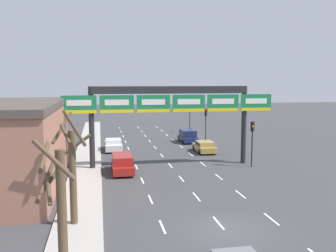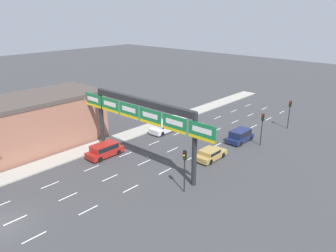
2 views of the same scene
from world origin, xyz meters
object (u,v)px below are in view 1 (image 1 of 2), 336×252
at_px(car_white, 113,144).
at_px(suv_red, 122,163).
at_px(tree_bare_closest, 72,168).
at_px(sign_gantry, 171,104).
at_px(tree_bare_second, 59,208).
at_px(suv_navy, 188,135).
at_px(traffic_light_mid_block, 252,134).
at_px(traffic_light_near_gantry, 190,113).
at_px(car_gold, 205,146).
at_px(traffic_light_far_end, 206,118).

bearing_deg(car_white, suv_red, -87.94).
height_order(car_white, tree_bare_closest, tree_bare_closest).
bearing_deg(sign_gantry, car_white, 119.29).
xyz_separation_m(sign_gantry, tree_bare_second, (-8.29, -20.17, -2.70)).
relative_size(suv_navy, traffic_light_mid_block, 0.98).
bearing_deg(car_white, tree_bare_closest, -97.76).
bearing_deg(traffic_light_near_gantry, car_white, -132.77).
relative_size(car_gold, tree_bare_closest, 0.65).
bearing_deg(tree_bare_second, suv_red, 79.11).
bearing_deg(car_gold, traffic_light_near_gantry, 82.05).
bearing_deg(car_gold, sign_gantry, -129.84).
distance_m(sign_gantry, car_gold, 9.63).
xyz_separation_m(sign_gantry, suv_navy, (4.88, 13.38, -5.08)).
bearing_deg(sign_gantry, tree_bare_closest, -121.20).
distance_m(suv_navy, car_white, 10.87).
xyz_separation_m(car_gold, traffic_light_mid_block, (2.44, -7.82, 2.43)).
bearing_deg(suv_red, tree_bare_second, -100.89).
bearing_deg(tree_bare_closest, suv_red, 73.60).
xyz_separation_m(car_gold, traffic_light_near_gantry, (2.32, 16.62, 2.36)).
relative_size(sign_gantry, suv_red, 4.38).
bearing_deg(traffic_light_mid_block, sign_gantry, 167.70).
bearing_deg(car_white, suv_navy, 22.86).
height_order(sign_gantry, suv_navy, sign_gantry).
bearing_deg(traffic_light_mid_block, suv_red, -179.62).
height_order(traffic_light_mid_block, tree_bare_closest, tree_bare_closest).
distance_m(sign_gantry, traffic_light_mid_block, 8.29).
height_order(suv_navy, traffic_light_mid_block, traffic_light_mid_block).
xyz_separation_m(traffic_light_far_end, tree_bare_second, (-15.83, -34.20, 0.20)).
xyz_separation_m(car_white, tree_bare_second, (-3.15, -29.33, 2.58)).
bearing_deg(suv_navy, tree_bare_second, -111.43).
bearing_deg(car_gold, suv_red, -141.38).
height_order(sign_gantry, tree_bare_second, sign_gantry).
height_order(car_white, traffic_light_mid_block, traffic_light_mid_block).
xyz_separation_m(car_white, tree_bare_closest, (-3.10, -22.76, 2.64)).
height_order(suv_red, traffic_light_near_gantry, traffic_light_near_gantry).
bearing_deg(suv_red, traffic_light_mid_block, 0.38).
xyz_separation_m(car_gold, traffic_light_far_end, (2.40, 7.86, 2.42)).
relative_size(suv_red, traffic_light_near_gantry, 1.07).
bearing_deg(car_white, sign_gantry, -60.71).
bearing_deg(tree_bare_closest, traffic_light_mid_block, 37.06).
distance_m(suv_red, traffic_light_far_end, 20.11).
relative_size(traffic_light_mid_block, tree_bare_second, 0.73).
height_order(suv_red, traffic_light_far_end, traffic_light_far_end).
height_order(sign_gantry, car_white, sign_gantry).
bearing_deg(suv_navy, tree_bare_closest, -115.93).
height_order(traffic_light_near_gantry, traffic_light_far_end, traffic_light_far_end).
distance_m(suv_navy, suv_red, 17.92).
relative_size(suv_navy, tree_bare_second, 0.71).
relative_size(car_gold, traffic_light_far_end, 0.98).
bearing_deg(traffic_light_near_gantry, tree_bare_second, -110.14).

